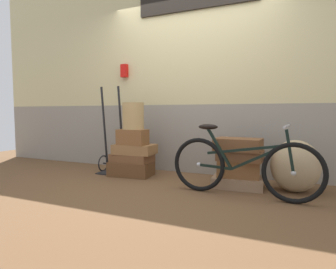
{
  "coord_description": "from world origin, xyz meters",
  "views": [
    {
      "loc": [
        1.39,
        -3.18,
        0.89
      ],
      "look_at": [
        -0.09,
        0.12,
        0.61
      ],
      "focal_mm": 30.66,
      "sensor_mm": 36.0,
      "label": 1
    }
  ],
  "objects_px": {
    "suitcase_5": "(239,168)",
    "suitcase_6": "(240,156)",
    "suitcase_4": "(238,182)",
    "suitcase_3": "(133,137)",
    "luggage_trolley": "(112,151)",
    "burlap_sack": "(295,166)",
    "suitcase_1": "(132,158)",
    "wicker_basket": "(133,116)",
    "bicycle": "(242,166)",
    "suitcase_0": "(131,169)",
    "suitcase_2": "(135,149)",
    "suitcase_7": "(238,144)"
  },
  "relations": [
    {
      "from": "suitcase_3",
      "to": "bicycle",
      "type": "xyz_separation_m",
      "value": [
        1.54,
        -0.36,
        -0.22
      ]
    },
    {
      "from": "suitcase_5",
      "to": "suitcase_6",
      "type": "bearing_deg",
      "value": -47.86
    },
    {
      "from": "suitcase_5",
      "to": "suitcase_6",
      "type": "height_order",
      "value": "suitcase_6"
    },
    {
      "from": "suitcase_1",
      "to": "suitcase_4",
      "type": "xyz_separation_m",
      "value": [
        1.47,
        -0.03,
        -0.19
      ]
    },
    {
      "from": "suitcase_3",
      "to": "wicker_basket",
      "type": "distance_m",
      "value": 0.29
    },
    {
      "from": "wicker_basket",
      "to": "burlap_sack",
      "type": "bearing_deg",
      "value": 1.25
    },
    {
      "from": "suitcase_0",
      "to": "suitcase_2",
      "type": "bearing_deg",
      "value": 17.65
    },
    {
      "from": "suitcase_4",
      "to": "suitcase_6",
      "type": "bearing_deg",
      "value": 4.45
    },
    {
      "from": "suitcase_6",
      "to": "bicycle",
      "type": "distance_m",
      "value": 0.38
    },
    {
      "from": "suitcase_0",
      "to": "suitcase_6",
      "type": "xyz_separation_m",
      "value": [
        1.5,
        -0.02,
        0.28
      ]
    },
    {
      "from": "wicker_basket",
      "to": "burlap_sack",
      "type": "distance_m",
      "value": 2.12
    },
    {
      "from": "suitcase_0",
      "to": "suitcase_4",
      "type": "xyz_separation_m",
      "value": [
        1.48,
        -0.03,
        -0.04
      ]
    },
    {
      "from": "luggage_trolley",
      "to": "bicycle",
      "type": "xyz_separation_m",
      "value": [
        1.95,
        -0.45,
        0.0
      ]
    },
    {
      "from": "suitcase_3",
      "to": "burlap_sack",
      "type": "xyz_separation_m",
      "value": [
        2.05,
        0.07,
        -0.26
      ]
    },
    {
      "from": "suitcase_1",
      "to": "wicker_basket",
      "type": "height_order",
      "value": "wicker_basket"
    },
    {
      "from": "suitcase_6",
      "to": "bicycle",
      "type": "xyz_separation_m",
      "value": [
        0.08,
        -0.37,
        -0.05
      ]
    },
    {
      "from": "suitcase_1",
      "to": "luggage_trolley",
      "type": "relative_size",
      "value": 0.45
    },
    {
      "from": "wicker_basket",
      "to": "bicycle",
      "type": "distance_m",
      "value": 1.67
    },
    {
      "from": "suitcase_3",
      "to": "burlap_sack",
      "type": "height_order",
      "value": "suitcase_3"
    },
    {
      "from": "luggage_trolley",
      "to": "bicycle",
      "type": "relative_size",
      "value": 0.8
    },
    {
      "from": "bicycle",
      "to": "luggage_trolley",
      "type": "bearing_deg",
      "value": 166.89
    },
    {
      "from": "suitcase_4",
      "to": "wicker_basket",
      "type": "height_order",
      "value": "wicker_basket"
    },
    {
      "from": "suitcase_1",
      "to": "burlap_sack",
      "type": "distance_m",
      "value": 2.09
    },
    {
      "from": "suitcase_1",
      "to": "suitcase_2",
      "type": "height_order",
      "value": "suitcase_2"
    },
    {
      "from": "suitcase_4",
      "to": "suitcase_7",
      "type": "height_order",
      "value": "suitcase_7"
    },
    {
      "from": "suitcase_5",
      "to": "wicker_basket",
      "type": "relative_size",
      "value": 1.3
    },
    {
      "from": "suitcase_4",
      "to": "suitcase_1",
      "type": "bearing_deg",
      "value": 173.81
    },
    {
      "from": "suitcase_2",
      "to": "suitcase_3",
      "type": "xyz_separation_m",
      "value": [
        0.0,
        -0.06,
        0.17
      ]
    },
    {
      "from": "suitcase_5",
      "to": "burlap_sack",
      "type": "distance_m",
      "value": 0.62
    },
    {
      "from": "suitcase_1",
      "to": "wicker_basket",
      "type": "bearing_deg",
      "value": -24.5
    },
    {
      "from": "suitcase_4",
      "to": "suitcase_5",
      "type": "height_order",
      "value": "suitcase_5"
    },
    {
      "from": "suitcase_1",
      "to": "suitcase_6",
      "type": "bearing_deg",
      "value": -0.44
    },
    {
      "from": "suitcase_1",
      "to": "suitcase_7",
      "type": "xyz_separation_m",
      "value": [
        1.47,
        -0.05,
        0.26
      ]
    },
    {
      "from": "suitcase_3",
      "to": "suitcase_7",
      "type": "distance_m",
      "value": 1.43
    },
    {
      "from": "suitcase_3",
      "to": "suitcase_5",
      "type": "height_order",
      "value": "suitcase_3"
    },
    {
      "from": "luggage_trolley",
      "to": "burlap_sack",
      "type": "relative_size",
      "value": 2.16
    },
    {
      "from": "suitcase_5",
      "to": "bicycle",
      "type": "height_order",
      "value": "bicycle"
    },
    {
      "from": "suitcase_3",
      "to": "burlap_sack",
      "type": "relative_size",
      "value": 0.68
    },
    {
      "from": "suitcase_6",
      "to": "suitcase_7",
      "type": "height_order",
      "value": "suitcase_7"
    },
    {
      "from": "bicycle",
      "to": "suitcase_3",
      "type": "bearing_deg",
      "value": 166.94
    },
    {
      "from": "luggage_trolley",
      "to": "suitcase_7",
      "type": "bearing_deg",
      "value": -3.08
    },
    {
      "from": "suitcase_6",
      "to": "wicker_basket",
      "type": "xyz_separation_m",
      "value": [
        -1.46,
        0.01,
        0.46
      ]
    },
    {
      "from": "suitcase_2",
      "to": "suitcase_1",
      "type": "bearing_deg",
      "value": -165.71
    },
    {
      "from": "luggage_trolley",
      "to": "suitcase_5",
      "type": "bearing_deg",
      "value": -2.16
    },
    {
      "from": "suitcase_6",
      "to": "wicker_basket",
      "type": "distance_m",
      "value": 1.53
    },
    {
      "from": "wicker_basket",
      "to": "suitcase_5",
      "type": "bearing_deg",
      "value": 0.04
    },
    {
      "from": "suitcase_1",
      "to": "burlap_sack",
      "type": "height_order",
      "value": "burlap_sack"
    },
    {
      "from": "burlap_sack",
      "to": "suitcase_0",
      "type": "bearing_deg",
      "value": -179.01
    },
    {
      "from": "suitcase_2",
      "to": "suitcase_6",
      "type": "xyz_separation_m",
      "value": [
        1.46,
        -0.04,
        0.0
      ]
    },
    {
      "from": "suitcase_3",
      "to": "bicycle",
      "type": "distance_m",
      "value": 1.59
    }
  ]
}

